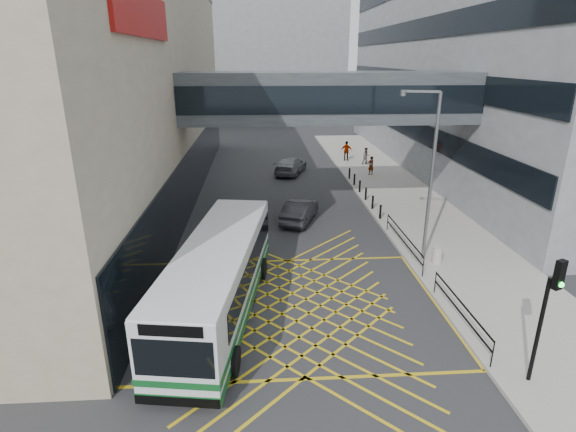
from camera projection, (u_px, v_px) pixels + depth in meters
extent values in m
plane|color=#333335|center=(294.00, 306.00, 18.74)|extent=(120.00, 120.00, 0.00)
cube|color=tan|center=(8.00, 86.00, 30.00)|extent=(24.00, 42.00, 16.00)
cube|color=black|center=(196.00, 171.00, 32.75)|extent=(0.10, 41.50, 4.00)
cube|color=#9D120F|center=(143.00, 14.00, 18.29)|extent=(0.18, 9.00, 1.80)
cube|color=gray|center=(545.00, 55.00, 39.47)|extent=(24.00, 44.00, 20.00)
cube|color=black|center=(405.00, 125.00, 40.72)|extent=(0.10, 43.50, 1.60)
cube|color=black|center=(409.00, 79.00, 39.39)|extent=(0.10, 43.50, 1.60)
cube|color=black|center=(413.00, 30.00, 38.05)|extent=(0.10, 43.50, 1.60)
cube|color=gray|center=(253.00, 63.00, 72.04)|extent=(28.00, 16.00, 18.00)
cube|color=#3E4348|center=(328.00, 97.00, 27.71)|extent=(20.00, 4.00, 3.00)
cube|color=black|center=(333.00, 100.00, 25.81)|extent=(19.50, 0.06, 1.60)
cube|color=black|center=(323.00, 95.00, 29.61)|extent=(19.50, 0.06, 1.60)
cube|color=#ABA69D|center=(399.00, 196.00, 33.38)|extent=(6.00, 54.00, 0.16)
cube|color=gold|center=(294.00, 306.00, 18.74)|extent=(12.00, 9.00, 0.01)
cube|color=silver|center=(219.00, 276.00, 17.66)|extent=(4.11, 11.28, 2.71)
cube|color=#105120|center=(221.00, 302.00, 18.06)|extent=(4.16, 11.32, 0.34)
cube|color=#105120|center=(220.00, 290.00, 17.88)|extent=(4.18, 11.32, 0.22)
cube|color=black|center=(222.00, 261.00, 18.11)|extent=(3.96, 9.90, 1.05)
cube|color=black|center=(174.00, 358.00, 12.42)|extent=(2.29, 0.42, 1.20)
cube|color=black|center=(170.00, 331.00, 12.10)|extent=(1.79, 0.33, 0.35)
cube|color=silver|center=(217.00, 244.00, 17.21)|extent=(4.08, 11.17, 0.10)
cube|color=black|center=(178.00, 401.00, 12.89)|extent=(2.49, 0.47, 0.30)
cube|color=black|center=(244.00, 248.00, 23.25)|extent=(2.49, 0.47, 0.30)
cylinder|color=black|center=(158.00, 357.00, 14.77)|extent=(0.43, 1.03, 1.00)
cylinder|color=black|center=(234.00, 361.00, 14.58)|extent=(0.43, 1.03, 1.00)
cylinder|color=black|center=(209.00, 267.00, 21.18)|extent=(0.43, 1.03, 1.00)
cylinder|color=black|center=(262.00, 268.00, 20.98)|extent=(0.43, 1.03, 1.00)
imported|color=white|center=(203.00, 297.00, 18.28)|extent=(2.94, 4.25, 1.25)
imported|color=#232228|center=(300.00, 211.00, 28.27)|extent=(3.20, 4.87, 1.42)
imported|color=gray|center=(291.00, 165.00, 40.01)|extent=(3.56, 5.36, 1.54)
cylinder|color=black|center=(539.00, 331.00, 13.67)|extent=(0.17, 0.17, 3.59)
cube|color=black|center=(559.00, 275.00, 12.80)|extent=(0.35, 0.29, 0.90)
sphere|color=#19E533|center=(561.00, 285.00, 12.80)|extent=(0.22, 0.22, 0.17)
cylinder|color=slate|center=(431.00, 180.00, 21.47)|extent=(0.21, 0.21, 8.21)
cube|color=slate|center=(422.00, 91.00, 20.28)|extent=(1.59, 0.60, 0.10)
cylinder|color=slate|center=(403.00, 93.00, 20.50)|extent=(0.36, 0.36, 0.26)
cylinder|color=#ADA89E|center=(437.00, 255.00, 22.27)|extent=(0.48, 0.48, 0.83)
cube|color=black|center=(461.00, 303.00, 16.87)|extent=(0.05, 5.00, 0.05)
cube|color=black|center=(460.00, 312.00, 17.00)|extent=(0.05, 5.00, 0.05)
cube|color=black|center=(404.00, 234.00, 23.45)|extent=(0.05, 6.00, 0.05)
cube|color=black|center=(403.00, 241.00, 23.59)|extent=(0.05, 6.00, 0.05)
cylinder|color=black|center=(493.00, 354.00, 14.67)|extent=(0.04, 0.04, 1.00)
cylinder|color=black|center=(435.00, 282.00, 19.37)|extent=(0.04, 0.04, 1.00)
cylinder|color=black|center=(423.00, 267.00, 20.78)|extent=(0.04, 0.04, 1.00)
cylinder|color=black|center=(388.00, 222.00, 26.43)|extent=(0.04, 0.04, 1.00)
cylinder|color=black|center=(380.00, 212.00, 28.33)|extent=(0.14, 0.14, 0.90)
cylinder|color=black|center=(373.00, 202.00, 30.21)|extent=(0.14, 0.14, 0.90)
cylinder|color=black|center=(366.00, 194.00, 32.09)|extent=(0.14, 0.14, 0.90)
cylinder|color=black|center=(360.00, 186.00, 33.97)|extent=(0.14, 0.14, 0.90)
cylinder|color=black|center=(354.00, 179.00, 35.86)|extent=(0.14, 0.14, 0.90)
cylinder|color=black|center=(350.00, 173.00, 37.74)|extent=(0.14, 0.14, 0.90)
imported|color=gray|center=(371.00, 166.00, 38.87)|extent=(0.78, 0.70, 1.61)
imported|color=gray|center=(366.00, 156.00, 42.65)|extent=(0.83, 0.54, 1.59)
imported|color=gray|center=(347.00, 151.00, 44.15)|extent=(1.24, 0.86, 1.92)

